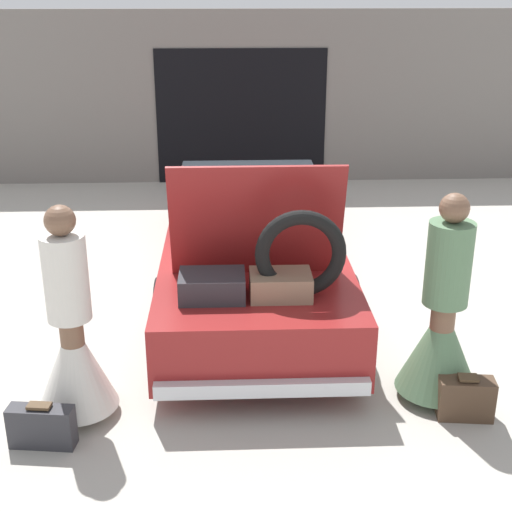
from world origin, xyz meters
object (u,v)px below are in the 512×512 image
Objects in this scene: suitcase_beside_left_person at (42,426)px; person_right at (442,329)px; person_left at (73,345)px; suitcase_beside_right_person at (466,398)px; car at (251,240)px.

person_right is at bearing 9.92° from suitcase_beside_left_person.
person_left is 3.10m from suitcase_beside_right_person.
suitcase_beside_right_person reaches higher than suitcase_beside_left_person.
suitcase_beside_left_person is 3.26m from suitcase_beside_right_person.
suitcase_beside_right_person is at bearing 96.68° from person_left.
suitcase_beside_left_person is (-3.11, -0.54, -0.46)m from person_right.
person_left is (-1.46, -2.46, 0.06)m from car.
car reaches higher than suitcase_beside_right_person.
car is 2.97× the size of person_right.
suitcase_beside_right_person is (0.14, -0.32, -0.45)m from person_right.
suitcase_beside_right_person is (3.25, 0.23, 0.01)m from suitcase_beside_left_person.
suitcase_beside_left_person is at bearing 93.81° from person_right.
person_right reaches higher than suitcase_beside_right_person.
person_left reaches higher than suitcase_beside_right_person.
person_left is at bearing -120.70° from car.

